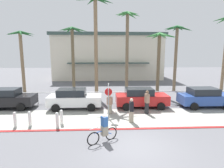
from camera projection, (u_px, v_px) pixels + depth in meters
name	position (u px, v px, depth m)	size (l,w,h in m)	color
ground_plane	(120.00, 98.00, 19.10)	(80.00, 80.00, 0.00)	#5B5B60
sidewalk_strip	(127.00, 118.00, 13.38)	(44.00, 4.00, 0.02)	#9E9E93
curb_paint	(131.00, 129.00, 11.41)	(44.00, 0.24, 0.03)	maroon
building_backdrop	(108.00, 56.00, 35.34)	(19.36, 11.84, 7.96)	beige
rail_fence	(121.00, 94.00, 17.48)	(24.53, 0.08, 1.04)	white
stop_sign_bike_lane	(108.00, 96.00, 12.82)	(0.52, 0.56, 2.56)	gray
bollard_0	(15.00, 119.00, 11.63)	(0.20, 0.20, 1.00)	white
bollard_1	(30.00, 119.00, 11.76)	(0.20, 0.20, 1.00)	white
bollard_2	(57.00, 120.00, 11.54)	(0.20, 0.20, 1.00)	white
bollard_3	(61.00, 117.00, 12.06)	(0.20, 0.20, 1.00)	white
palm_tree_1	(21.00, 48.00, 21.17)	(3.23, 3.28, 7.14)	#846B4C
palm_tree_2	(73.00, 43.00, 21.33)	(3.45, 3.15, 7.62)	brown
palm_tree_3	(96.00, 25.00, 17.85)	(3.71, 2.76, 9.97)	#846B4C
palm_tree_4	(127.00, 33.00, 20.54)	(3.02, 3.36, 9.16)	#756047
palm_tree_5	(160.00, 47.00, 19.47)	(3.41, 3.70, 6.76)	brown
palm_tree_6	(177.00, 42.00, 21.53)	(3.55, 3.28, 7.80)	#756047
car_black_0	(7.00, 98.00, 15.56)	(4.40, 2.02, 1.69)	black
car_white_1	(74.00, 98.00, 15.48)	(4.40, 2.02, 1.69)	white
car_red_2	(141.00, 98.00, 15.78)	(4.40, 2.02, 1.69)	red
car_blue_3	(205.00, 97.00, 15.89)	(4.40, 2.02, 1.69)	#284793
cyclist_blue_0	(104.00, 129.00, 9.67)	(1.59, 1.00, 1.50)	black
pedestrian_0	(131.00, 111.00, 12.37)	(0.32, 0.40, 1.68)	gray
pedestrian_1	(110.00, 105.00, 14.13)	(0.47, 0.42, 1.57)	gray
pedestrian_2	(147.00, 103.00, 14.12)	(0.38, 0.44, 1.84)	#232326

